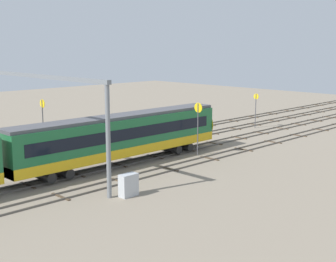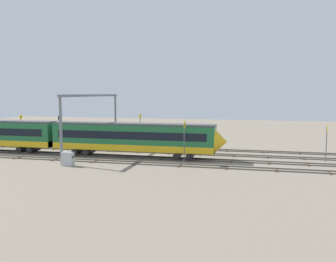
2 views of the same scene
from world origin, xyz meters
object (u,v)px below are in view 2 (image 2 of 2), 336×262
Objects in this scene: speed_sign_mid_trackside at (21,124)px; speed_sign_distant_end at (184,135)px; speed_sign_far_trackside at (140,125)px; relay_cabinet at (68,159)px; overhead_gantry at (92,109)px; speed_sign_near_foreground at (327,139)px; signal_light_trackside_departure at (59,125)px.

speed_sign_mid_trackside is 37.17m from speed_sign_distant_end.
speed_sign_far_trackside is 19.29m from relay_cabinet.
overhead_gantry reaches higher than speed_sign_near_foreground.
speed_sign_mid_trackside is 2.89× the size of relay_cabinet.
speed_sign_distant_end is at bearing -27.54° from signal_light_trackside_departure.
overhead_gantry is at bearing -25.11° from speed_sign_mid_trackside.
speed_sign_distant_end is at bearing -51.96° from speed_sign_far_trackside.
speed_sign_distant_end is (15.37, -4.74, -3.08)m from overhead_gantry.
overhead_gantry is 3.95× the size of speed_sign_near_foreground.
relay_cabinet is (20.46, -19.06, -2.39)m from speed_sign_mid_trackside.
speed_sign_near_foreground is 19.27m from speed_sign_distant_end.
speed_sign_near_foreground is 2.74× the size of relay_cabinet.
relay_cabinet is (-3.59, -18.75, -2.82)m from speed_sign_far_trackside.
overhead_gantry is at bearing -178.70° from speed_sign_near_foreground.
overhead_gantry reaches higher than speed_sign_distant_end.
overhead_gantry is 34.04m from speed_sign_near_foreground.
speed_sign_mid_trackside is at bearing 158.33° from speed_sign_distant_end.
signal_light_trackside_departure is at bearing 140.74° from overhead_gantry.
speed_sign_far_trackside is 3.23× the size of relay_cabinet.
speed_sign_mid_trackside is at bearing 137.02° from relay_cabinet.
signal_light_trackside_departure is at bearing 152.46° from speed_sign_distant_end.
speed_sign_far_trackside is (24.05, -0.32, 0.44)m from speed_sign_mid_trackside.
speed_sign_mid_trackside is 1.02× the size of signal_light_trackside_departure.
signal_light_trackside_departure reaches higher than relay_cabinet.
relay_cabinet is at bearing -42.98° from speed_sign_mid_trackside.
relay_cabinet is at bearing -161.55° from speed_sign_near_foreground.
signal_light_trackside_departure is 22.91m from relay_cabinet.
speed_sign_mid_trackside is (-52.99, 8.21, 0.20)m from speed_sign_near_foreground.
relay_cabinet is at bearing -100.83° from speed_sign_far_trackside.
speed_sign_distant_end reaches higher than speed_sign_mid_trackside.
speed_sign_near_foreground is (33.82, 0.77, -3.74)m from overhead_gantry.
signal_light_trackside_departure reaches higher than speed_sign_near_foreground.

